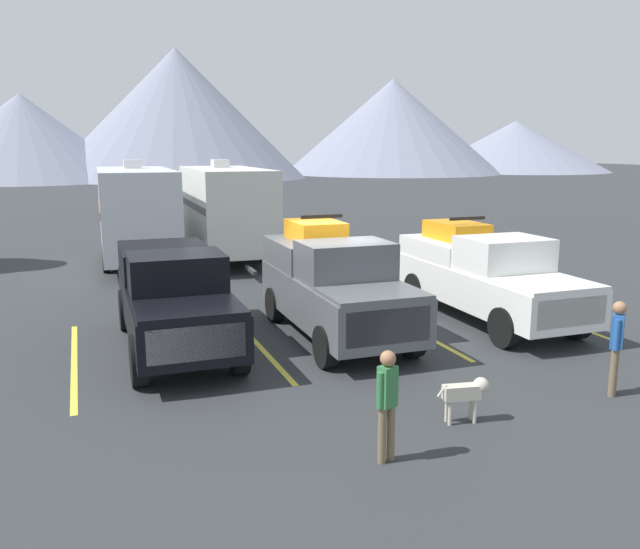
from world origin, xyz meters
TOP-DOWN VIEW (x-y plane):
  - ground_plane at (0.00, 0.00)m, footprint 240.00×240.00m
  - pickup_truck_a at (-3.53, 0.10)m, footprint 2.14×5.66m
  - pickup_truck_b at (-0.06, -0.24)m, footprint 2.17×5.30m
  - pickup_truck_c at (3.94, -0.22)m, footprint 2.18×5.81m
  - lot_stripe_a at (-5.56, -0.24)m, footprint 0.12×5.50m
  - lot_stripe_b at (-1.85, -0.24)m, footprint 0.12×5.50m
  - lot_stripe_c at (1.85, -0.24)m, footprint 0.12×5.50m
  - lot_stripe_d at (5.56, -0.24)m, footprint 0.12×5.50m
  - camper_trailer_a at (-3.40, 10.04)m, footprint 2.61×7.77m
  - camper_trailer_b at (-0.17, 10.24)m, footprint 2.69×7.77m
  - person_a at (3.11, -5.27)m, footprint 0.31×0.30m
  - person_c at (-1.59, -6.06)m, footprint 0.33×0.24m
  - dog at (0.14, -5.35)m, footprint 0.83×0.33m
  - mountain_ridge at (2.26, 80.37)m, footprint 161.86×42.35m

SIDE VIEW (x-z plane):
  - ground_plane at x=0.00m, z-range 0.00..0.00m
  - lot_stripe_a at x=-5.56m, z-range 0.00..0.01m
  - lot_stripe_b at x=-1.85m, z-range 0.00..0.01m
  - lot_stripe_c at x=1.85m, z-range 0.00..0.01m
  - lot_stripe_d at x=5.56m, z-range 0.00..0.01m
  - dog at x=0.14m, z-range 0.13..0.84m
  - person_c at x=-1.59m, z-range 0.12..1.68m
  - person_a at x=3.11m, z-range 0.13..1.77m
  - pickup_truck_a at x=-3.53m, z-range 0.08..2.20m
  - pickup_truck_c at x=3.94m, z-range -0.08..2.36m
  - pickup_truck_b at x=-0.06m, z-range -0.12..2.53m
  - camper_trailer_b at x=-0.17m, z-range 0.10..3.81m
  - camper_trailer_a at x=-3.40m, z-range 0.10..3.82m
  - mountain_ridge at x=2.26m, z-range -1.86..15.21m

